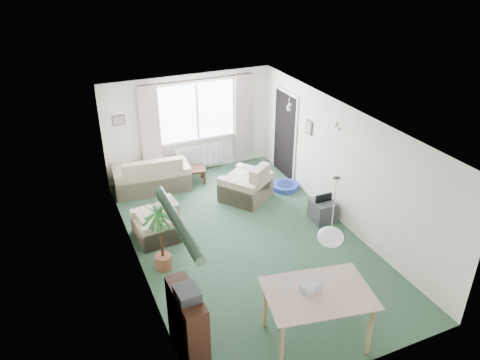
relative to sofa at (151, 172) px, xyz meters
name	(u,v)px	position (x,y,z in m)	size (l,w,h in m)	color
ground	(246,240)	(1.10, -2.75, -0.42)	(6.50, 6.50, 0.00)	#2C4934
window	(197,111)	(1.30, 0.48, 1.08)	(1.80, 0.03, 1.30)	white
curtain_rod	(197,80)	(1.30, 0.40, 1.85)	(2.60, 0.03, 0.03)	black
curtain_left	(150,129)	(0.15, 0.38, 0.85)	(0.45, 0.08, 2.00)	beige
curtain_right	(244,115)	(2.45, 0.38, 0.85)	(0.45, 0.08, 2.00)	beige
radiator	(199,155)	(1.30, 0.44, -0.02)	(1.20, 0.10, 0.55)	white
doorway	(285,135)	(3.08, -0.55, 0.58)	(0.03, 0.95, 2.00)	black
pendant_lamp	(330,237)	(1.30, -5.05, 1.06)	(0.36, 0.36, 0.36)	white
tinsel_garland	(177,222)	(-0.82, -5.05, 1.86)	(1.60, 1.60, 0.12)	#196626
bauble_cluster_a	(289,105)	(2.40, -1.85, 1.80)	(0.20, 0.20, 0.20)	silver
bauble_cluster_b	(338,123)	(2.70, -3.05, 1.80)	(0.20, 0.20, 0.20)	silver
wall_picture_back	(119,120)	(-0.50, 0.48, 1.13)	(0.28, 0.03, 0.22)	brown
wall_picture_right	(309,127)	(3.08, -1.55, 1.13)	(0.03, 0.24, 0.30)	brown
sofa	(151,172)	(0.00, 0.00, 0.00)	(1.66, 0.88, 0.83)	beige
armchair_corner	(246,181)	(1.76, -1.27, 0.00)	(0.93, 0.88, 0.84)	tan
armchair_left	(156,220)	(-0.40, -1.95, -0.05)	(0.82, 0.78, 0.74)	beige
coffee_table	(189,176)	(0.84, -0.07, -0.24)	(0.78, 0.43, 0.35)	black
photo_frame	(186,165)	(0.82, -0.02, 0.01)	(0.12, 0.02, 0.16)	brown
bookshelf	(188,325)	(-0.74, -4.90, 0.13)	(0.30, 0.89, 1.09)	black
hifi_box	(187,293)	(-0.74, -4.99, 0.74)	(0.28, 0.35, 0.14)	#3A393E
houseplant	(161,234)	(-0.55, -2.92, 0.29)	(0.60, 0.60, 1.40)	#2A6322
dining_table	(316,317)	(0.98, -5.35, 0.00)	(1.34, 0.89, 0.84)	tan
gift_box	(310,287)	(0.90, -5.26, 0.48)	(0.25, 0.18, 0.12)	silver
tv_cube	(322,211)	(2.80, -2.70, -0.20)	(0.43, 0.47, 0.43)	#3A3B3F
pet_bed	(285,186)	(2.75, -1.25, -0.36)	(0.60, 0.60, 0.12)	#214F97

